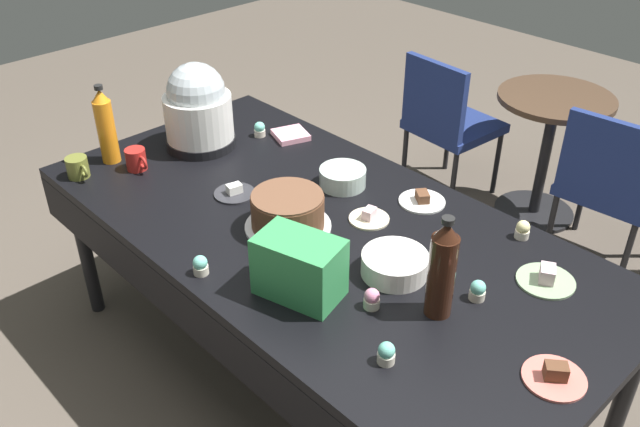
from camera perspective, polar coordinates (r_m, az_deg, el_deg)
ground at (r=2.92m, az=0.00°, el=-13.27°), size 9.00×9.00×0.00m
potluck_table at (r=2.47m, az=0.00°, el=-2.18°), size 2.20×1.10×0.75m
frosted_layer_cake at (r=2.39m, az=-2.74°, el=0.11°), size 0.31×0.31×0.14m
slow_cooker at (r=2.94m, az=-10.24°, el=8.66°), size 0.30×0.30×0.37m
glass_salad_bowl at (r=2.66m, az=1.92°, el=3.07°), size 0.18×0.18×0.07m
ceramic_snack_bowl at (r=2.20m, az=6.30°, el=-4.27°), size 0.22×0.22×0.07m
dessert_plate_coral at (r=1.96m, az=19.13°, el=-12.79°), size 0.17×0.17×0.05m
dessert_plate_charcoal at (r=2.63m, az=-7.20°, el=1.80°), size 0.16×0.16×0.04m
dessert_plate_white at (r=2.59m, az=8.58°, el=1.13°), size 0.18×0.18×0.04m
dessert_plate_sage at (r=2.28m, az=18.49°, el=-5.21°), size 0.19×0.19×0.06m
dessert_plate_cream at (r=2.47m, az=4.15°, el=-0.31°), size 0.15×0.15×0.05m
cupcake_lemon at (r=2.15m, az=13.12°, el=-6.33°), size 0.05×0.05×0.07m
cupcake_mint at (r=2.46m, az=16.68°, el=-1.32°), size 0.05×0.05×0.07m
cupcake_vanilla at (r=1.90m, az=5.60°, el=-11.63°), size 0.05×0.05×0.07m
cupcake_cocoa at (r=2.22m, az=-10.02°, el=-4.33°), size 0.05×0.05×0.07m
cupcake_rose at (r=3.05m, az=-5.10°, el=7.06°), size 0.05×0.05×0.07m
cupcake_berry at (r=2.07m, az=4.38°, el=-7.16°), size 0.05×0.05×0.07m
soda_bottle_cola at (r=2.00m, az=10.23°, el=-4.70°), size 0.08×0.08×0.34m
soda_bottle_orange_juice at (r=2.91m, az=-17.58°, el=6.98°), size 0.08×0.08×0.34m
coffee_mug_red at (r=2.86m, az=-15.19°, el=4.41°), size 0.12×0.08×0.09m
coffee_mug_olive at (r=2.88m, az=-19.70°, el=3.67°), size 0.13×0.09×0.08m
soda_carton at (r=2.07m, az=-1.76°, el=-4.53°), size 0.29×0.22×0.20m
paper_napkin_stack at (r=3.04m, az=-2.48°, el=6.63°), size 0.18×0.18×0.02m
maroon_chair_left at (r=3.89m, az=10.62°, el=7.83°), size 0.47×0.47×0.85m
maroon_chair_right at (r=3.49m, az=23.21°, el=2.48°), size 0.47×0.47×0.85m
round_cafe_table at (r=3.83m, az=18.71°, el=6.31°), size 0.60×0.60×0.72m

